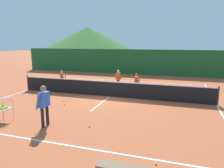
% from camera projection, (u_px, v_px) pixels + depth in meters
% --- Properties ---
extents(ground_plane, '(120.00, 120.00, 0.00)m').
position_uv_depth(ground_plane, '(110.00, 97.00, 13.06)').
color(ground_plane, '#B25633').
extents(line_baseline_near, '(12.12, 0.08, 0.01)m').
position_uv_depth(line_baseline_near, '(50.00, 142.00, 7.09)').
color(line_baseline_near, white).
rests_on(line_baseline_near, ground).
extents(line_baseline_far, '(12.12, 0.08, 0.01)m').
position_uv_depth(line_baseline_far, '(130.00, 81.00, 18.22)').
color(line_baseline_far, white).
rests_on(line_baseline_far, ground).
extents(line_sideline_west, '(0.08, 11.92, 0.01)m').
position_uv_depth(line_sideline_west, '(29.00, 90.00, 14.88)').
color(line_sideline_west, white).
rests_on(line_sideline_west, ground).
extents(line_sideline_east, '(0.08, 11.92, 0.01)m').
position_uv_depth(line_sideline_east, '(217.00, 105.00, 11.24)').
color(line_sideline_east, white).
rests_on(line_sideline_east, ground).
extents(line_service_center, '(0.08, 5.93, 0.01)m').
position_uv_depth(line_service_center, '(110.00, 96.00, 13.06)').
color(line_service_center, white).
rests_on(line_service_center, ground).
extents(tennis_net, '(12.24, 0.08, 1.05)m').
position_uv_depth(tennis_net, '(110.00, 89.00, 12.96)').
color(tennis_net, '#333338').
rests_on(tennis_net, ground).
extents(instructor, '(0.43, 0.75, 1.67)m').
position_uv_depth(instructor, '(44.00, 102.00, 8.28)').
color(instructor, black).
rests_on(instructor, ground).
extents(student_0, '(0.57, 0.51, 1.24)m').
position_uv_depth(student_0, '(62.00, 77.00, 15.68)').
color(student_0, navy).
rests_on(student_0, ground).
extents(student_1, '(0.42, 0.70, 1.36)m').
position_uv_depth(student_1, '(118.00, 77.00, 15.19)').
color(student_1, black).
rests_on(student_1, ground).
extents(student_2, '(0.41, 0.64, 1.24)m').
position_uv_depth(student_2, '(137.00, 81.00, 14.24)').
color(student_2, black).
rests_on(student_2, ground).
extents(ball_cart, '(0.58, 0.58, 0.90)m').
position_uv_depth(ball_cart, '(2.00, 108.00, 8.93)').
color(ball_cart, '#B7B7BC').
rests_on(ball_cart, ground).
extents(tennis_ball_0, '(0.07, 0.07, 0.07)m').
position_uv_depth(tennis_ball_0, '(156.00, 164.00, 5.78)').
color(tennis_ball_0, yellow).
rests_on(tennis_ball_0, ground).
extents(tennis_ball_1, '(0.07, 0.07, 0.07)m').
position_uv_depth(tennis_ball_1, '(64.00, 101.00, 11.98)').
color(tennis_ball_1, yellow).
rests_on(tennis_ball_1, ground).
extents(tennis_ball_2, '(0.07, 0.07, 0.07)m').
position_uv_depth(tennis_ball_2, '(50.00, 97.00, 12.83)').
color(tennis_ball_2, yellow).
rests_on(tennis_ball_2, ground).
extents(tennis_ball_3, '(0.07, 0.07, 0.07)m').
position_uv_depth(tennis_ball_3, '(90.00, 126.00, 8.35)').
color(tennis_ball_3, yellow).
rests_on(tennis_ball_3, ground).
extents(tennis_ball_4, '(0.07, 0.07, 0.07)m').
position_uv_depth(tennis_ball_4, '(36.00, 109.00, 10.53)').
color(tennis_ball_4, yellow).
rests_on(tennis_ball_4, ground).
extents(tennis_ball_5, '(0.07, 0.07, 0.07)m').
position_uv_depth(tennis_ball_5, '(64.00, 104.00, 11.31)').
color(tennis_ball_5, yellow).
rests_on(tennis_ball_5, ground).
extents(windscreen_fence, '(26.67, 0.08, 2.60)m').
position_uv_depth(windscreen_fence, '(139.00, 62.00, 21.80)').
color(windscreen_fence, '#1E5B2D').
rests_on(windscreen_fence, ground).
extents(hill_0, '(43.36, 43.36, 10.47)m').
position_uv_depth(hill_0, '(87.00, 38.00, 99.21)').
color(hill_0, '#38702D').
rests_on(hill_0, ground).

